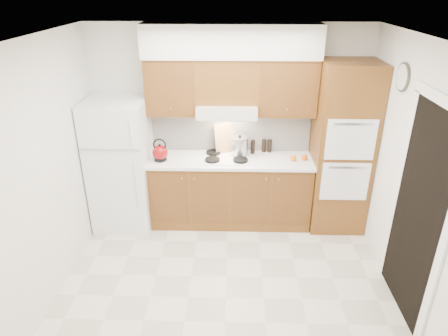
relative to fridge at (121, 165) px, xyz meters
name	(u,v)px	position (x,y,z in m)	size (l,w,h in m)	color
floor	(226,277)	(1.41, -1.14, -0.86)	(3.60, 3.60, 0.00)	beige
ceiling	(227,37)	(1.41, -1.14, 1.74)	(3.60, 3.60, 0.00)	white
wall_back	(229,125)	(1.41, 0.36, 0.44)	(3.60, 0.02, 2.60)	white
wall_left	(48,172)	(-0.40, -1.14, 0.44)	(0.02, 3.00, 2.60)	white
wall_right	(409,176)	(3.21, -1.14, 0.44)	(0.02, 3.00, 2.60)	white
fridge	(121,165)	(0.00, 0.00, 0.00)	(0.75, 0.72, 1.72)	white
base_cabinets	(230,191)	(1.43, 0.06, -0.41)	(2.11, 0.60, 0.90)	brown
countertop	(230,160)	(1.43, 0.05, 0.06)	(2.13, 0.62, 0.04)	white
backsplash	(231,131)	(1.43, 0.34, 0.36)	(2.11, 0.03, 0.56)	white
oven_cabinet	(341,149)	(2.85, 0.03, 0.24)	(0.70, 0.65, 2.20)	brown
upper_cab_left	(172,86)	(0.69, 0.19, 0.99)	(0.63, 0.33, 0.70)	brown
upper_cab_right	(287,87)	(2.12, 0.19, 0.99)	(0.73, 0.33, 0.70)	brown
range_hood	(227,110)	(1.38, 0.13, 0.71)	(0.75, 0.45, 0.15)	silver
upper_cab_over_hood	(227,81)	(1.38, 0.19, 1.06)	(0.75, 0.33, 0.55)	brown
soffit	(231,41)	(1.43, 0.18, 1.54)	(2.13, 0.36, 0.40)	silver
cooktop	(227,158)	(1.38, 0.07, 0.09)	(0.74, 0.50, 0.01)	white
doorway	(418,216)	(3.19, -1.49, 0.19)	(0.02, 0.90, 2.10)	black
wall_clock	(403,77)	(3.19, -0.59, 1.29)	(0.30, 0.30, 0.02)	#3F3833
kettle	(160,153)	(0.53, -0.03, 0.19)	(0.20, 0.20, 0.20)	maroon
cutting_board	(226,138)	(1.36, 0.27, 0.28)	(0.30, 0.02, 0.40)	tan
stock_pot	(240,146)	(1.55, 0.15, 0.22)	(0.21, 0.21, 0.22)	#B2B2B7
condiment_a	(253,147)	(1.72, 0.21, 0.18)	(0.06, 0.06, 0.20)	black
condiment_b	(270,146)	(1.96, 0.29, 0.17)	(0.05, 0.05, 0.17)	black
condiment_c	(264,146)	(1.88, 0.30, 0.17)	(0.06, 0.06, 0.17)	black
orange_near	(304,157)	(2.39, 0.03, 0.12)	(0.08, 0.08, 0.08)	#DE550B
orange_far	(293,158)	(2.24, 0.00, 0.12)	(0.08, 0.08, 0.08)	orange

